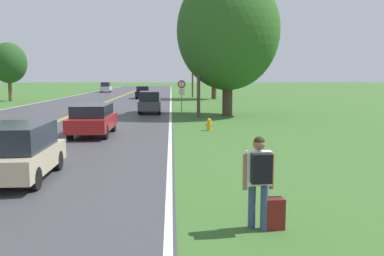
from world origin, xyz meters
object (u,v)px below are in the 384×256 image
object	(u,v)px
fire_hydrant	(209,124)
tree_behind_sign	(214,46)
car_silver_van_receding	(106,87)
tree_right_cluster	(228,31)
tree_left_verge	(9,63)
car_champagne_hatchback_nearest	(17,151)
hitchhiker_person	(259,173)
car_dark_grey_hatchback_mid_near	(150,102)
suitcase	(274,214)
car_black_sedan_mid_far	(143,92)
car_red_suv_approaching	(93,119)
traffic_sign	(182,89)

from	to	relation	value
fire_hydrant	tree_behind_sign	distance (m)	31.64
tree_behind_sign	car_silver_van_receding	xyz separation A→B (m)	(-17.64, 24.12, -5.78)
tree_behind_sign	tree_right_cluster	world-z (taller)	tree_right_cluster
tree_left_verge	car_champagne_hatchback_nearest	bearing A→B (deg)	-68.69
hitchhiker_person	car_dark_grey_hatchback_mid_near	xyz separation A→B (m)	(-3.34, 24.92, -0.19)
suitcase	car_silver_van_receding	xyz separation A→B (m)	(-14.07, 69.11, 0.65)
suitcase	car_black_sedan_mid_far	size ratio (longest dim) A/B	0.14
suitcase	car_champagne_hatchback_nearest	bearing A→B (deg)	53.84
car_black_sedan_mid_far	car_silver_van_receding	xyz separation A→B (m)	(-8.38, 22.32, 0.12)
tree_behind_sign	car_silver_van_receding	size ratio (longest dim) A/B	2.37
suitcase	car_dark_grey_hatchback_mid_near	distance (m)	25.17
fire_hydrant	car_red_suv_approaching	distance (m)	6.07
fire_hydrant	car_red_suv_approaching	bearing A→B (deg)	-165.45
fire_hydrant	tree_behind_sign	xyz separation A→B (m)	(3.49, 30.79, 6.40)
hitchhiker_person	car_silver_van_receding	bearing A→B (deg)	8.05
traffic_sign	tree_behind_sign	xyz separation A→B (m)	(4.75, 22.64, 4.75)
car_champagne_hatchback_nearest	car_black_sedan_mid_far	bearing A→B (deg)	178.07
tree_right_cluster	hitchhiker_person	bearing A→B (deg)	-96.36
car_dark_grey_hatchback_mid_near	car_black_sedan_mid_far	bearing A→B (deg)	-176.24
hitchhiker_person	car_champagne_hatchback_nearest	size ratio (longest dim) A/B	0.48
traffic_sign	car_silver_van_receding	size ratio (longest dim) A/B	0.60
traffic_sign	tree_left_verge	world-z (taller)	tree_left_verge
tree_behind_sign	car_silver_van_receding	bearing A→B (deg)	126.18
car_champagne_hatchback_nearest	tree_left_verge	bearing A→B (deg)	-159.91
suitcase	fire_hydrant	distance (m)	14.20
tree_left_verge	car_dark_grey_hatchback_mid_near	bearing A→B (deg)	-44.11
tree_right_cluster	car_silver_van_receding	world-z (taller)	tree_right_cluster
tree_behind_sign	car_champagne_hatchback_nearest	xyz separation A→B (m)	(-9.79, -40.95, -5.91)
fire_hydrant	suitcase	bearing A→B (deg)	-90.33
hitchhiker_person	suitcase	size ratio (longest dim) A/B	2.76
car_champagne_hatchback_nearest	car_black_sedan_mid_far	xyz separation A→B (m)	(0.54, 42.76, 0.01)
fire_hydrant	traffic_sign	distance (m)	8.41
hitchhiker_person	tree_left_verge	world-z (taller)	tree_left_verge
fire_hydrant	tree_right_cluster	xyz separation A→B (m)	(2.13, 8.36, 5.82)
suitcase	tree_behind_sign	xyz separation A→B (m)	(3.57, 44.99, 6.43)
traffic_sign	car_black_sedan_mid_far	size ratio (longest dim) A/B	0.58
tree_left_verge	car_champagne_hatchback_nearest	distance (m)	40.51
tree_right_cluster	car_red_suv_approaching	world-z (taller)	tree_right_cluster
tree_behind_sign	car_dark_grey_hatchback_mid_near	bearing A→B (deg)	-109.74
fire_hydrant	car_silver_van_receding	bearing A→B (deg)	104.45
car_black_sedan_mid_far	tree_behind_sign	bearing A→B (deg)	77.92
car_black_sedan_mid_far	car_red_suv_approaching	bearing A→B (deg)	-1.21
tree_right_cluster	car_black_sedan_mid_far	bearing A→B (deg)	108.06
hitchhiker_person	suitcase	bearing A→B (deg)	-89.54
hitchhiker_person	fire_hydrant	world-z (taller)	hitchhiker_person
car_red_suv_approaching	car_dark_grey_hatchback_mid_near	xyz separation A→B (m)	(2.14, 12.22, 0.07)
suitcase	car_dark_grey_hatchback_mid_near	world-z (taller)	car_dark_grey_hatchback_mid_near
fire_hydrant	car_dark_grey_hatchback_mid_near	xyz separation A→B (m)	(-3.72, 10.70, 0.57)
fire_hydrant	tree_left_verge	distance (m)	34.76
fire_hydrant	car_red_suv_approaching	xyz separation A→B (m)	(-5.86, -1.52, 0.49)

